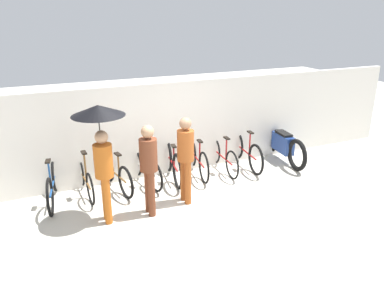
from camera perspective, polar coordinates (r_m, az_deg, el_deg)
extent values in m
plane|color=beige|center=(6.92, -0.18, -11.23)|extent=(30.00, 30.00, 0.00)
cube|color=silver|center=(8.31, -6.11, 2.00)|extent=(13.43, 0.12, 2.10)
torus|color=black|center=(8.27, -20.18, -4.33)|extent=(0.17, 0.73, 0.73)
torus|color=black|center=(7.32, -20.82, -7.58)|extent=(0.17, 0.73, 0.73)
cylinder|color=#19478C|center=(7.79, -20.48, -5.86)|extent=(0.21, 1.05, 0.04)
cylinder|color=#19478C|center=(7.52, -20.85, -4.52)|extent=(0.04, 0.04, 0.56)
cube|color=black|center=(7.41, -21.12, -2.44)|extent=(0.12, 0.21, 0.03)
cylinder|color=#19478C|center=(8.15, -20.46, -2.13)|extent=(0.04, 0.04, 0.68)
cylinder|color=#19478C|center=(8.04, -20.74, 0.14)|extent=(0.44, 0.10, 0.03)
torus|color=black|center=(8.36, -16.62, -3.99)|extent=(0.07, 0.64, 0.64)
torus|color=black|center=(7.50, -15.24, -6.63)|extent=(0.07, 0.64, 0.64)
cylinder|color=brown|center=(7.93, -15.97, -5.24)|extent=(0.08, 0.95, 0.04)
cylinder|color=brown|center=(7.65, -15.94, -3.57)|extent=(0.04, 0.04, 0.63)
cube|color=black|center=(7.53, -16.17, -1.26)|extent=(0.10, 0.20, 0.03)
cylinder|color=brown|center=(8.22, -16.87, -1.59)|extent=(0.04, 0.04, 0.75)
cylinder|color=brown|center=(8.10, -17.13, 0.88)|extent=(0.44, 0.05, 0.03)
torus|color=black|center=(8.40, -12.78, -3.39)|extent=(0.17, 0.68, 0.68)
torus|color=black|center=(7.58, -10.06, -5.79)|extent=(0.17, 0.68, 0.68)
cylinder|color=brown|center=(7.99, -11.49, -4.53)|extent=(0.20, 0.96, 0.04)
cylinder|color=brown|center=(7.75, -11.12, -3.32)|extent=(0.04, 0.04, 0.49)
cube|color=black|center=(7.65, -11.25, -1.53)|extent=(0.12, 0.21, 0.03)
cylinder|color=brown|center=(8.27, -12.97, -1.07)|extent=(0.04, 0.04, 0.73)
cylinder|color=brown|center=(8.15, -13.16, 1.33)|extent=(0.44, 0.10, 0.03)
torus|color=black|center=(8.57, -8.69, -2.65)|extent=(0.16, 0.68, 0.68)
torus|color=black|center=(7.78, -5.71, -4.89)|extent=(0.16, 0.68, 0.68)
cylinder|color=#A59E93|center=(8.17, -7.27, -3.72)|extent=(0.19, 0.95, 0.04)
cylinder|color=#A59E93|center=(7.92, -6.83, -2.22)|extent=(0.04, 0.04, 0.57)
cube|color=black|center=(7.81, -6.91, -0.17)|extent=(0.12, 0.21, 0.03)
cylinder|color=#A59E93|center=(8.44, -8.82, -0.28)|extent=(0.04, 0.04, 0.75)
cylinder|color=#A59E93|center=(8.32, -8.95, 2.16)|extent=(0.44, 0.10, 0.03)
torus|color=black|center=(8.73, -3.73, -1.70)|extent=(0.18, 0.77, 0.77)
torus|color=black|center=(7.85, -2.24, -4.19)|extent=(0.18, 0.77, 0.77)
cylinder|color=maroon|center=(8.29, -3.03, -2.87)|extent=(0.18, 0.97, 0.04)
cylinder|color=maroon|center=(8.05, -2.79, -1.88)|extent=(0.04, 0.04, 0.44)
cube|color=black|center=(7.97, -2.82, -0.30)|extent=(0.12, 0.21, 0.03)
cylinder|color=maroon|center=(8.63, -3.78, 0.08)|extent=(0.04, 0.04, 0.57)
cylinder|color=maroon|center=(8.54, -3.82, 1.89)|extent=(0.44, 0.09, 0.03)
torus|color=black|center=(9.01, -0.06, -1.19)|extent=(0.15, 0.71, 0.71)
torus|color=black|center=(8.11, 1.83, -3.64)|extent=(0.15, 0.71, 0.71)
cylinder|color=maroon|center=(8.55, 0.84, -2.35)|extent=(0.19, 1.01, 0.04)
cylinder|color=maroon|center=(8.31, 1.18, -1.23)|extent=(0.04, 0.04, 0.49)
cube|color=black|center=(8.22, 1.20, 0.45)|extent=(0.12, 0.21, 0.03)
cylinder|color=maroon|center=(8.89, -0.06, 0.87)|extent=(0.04, 0.04, 0.68)
cylinder|color=maroon|center=(8.79, -0.06, 2.97)|extent=(0.44, 0.09, 0.03)
torus|color=black|center=(9.21, 3.45, -0.92)|extent=(0.09, 0.66, 0.66)
torus|color=black|center=(8.36, 6.13, -3.20)|extent=(0.09, 0.66, 0.66)
cylinder|color=maroon|center=(8.78, 4.72, -2.00)|extent=(0.12, 1.01, 0.04)
cylinder|color=maroon|center=(8.54, 5.25, -0.81)|extent=(0.04, 0.04, 0.51)
cube|color=black|center=(8.45, 5.31, 0.91)|extent=(0.11, 0.21, 0.03)
cylinder|color=maroon|center=(9.09, 3.50, 1.32)|extent=(0.04, 0.04, 0.76)
cylinder|color=maroon|center=(8.98, 3.55, 3.62)|extent=(0.44, 0.06, 0.03)
torus|color=black|center=(9.54, 6.83, -0.07)|extent=(0.14, 0.73, 0.73)
torus|color=black|center=(8.63, 9.71, -2.37)|extent=(0.14, 0.73, 0.73)
cylinder|color=maroon|center=(9.08, 8.20, -1.16)|extent=(0.17, 1.08, 0.04)
cylinder|color=maroon|center=(8.83, 8.80, 0.04)|extent=(0.04, 0.04, 0.53)
cube|color=black|center=(8.74, 8.89, 1.78)|extent=(0.11, 0.21, 0.03)
cylinder|color=maroon|center=(9.42, 6.91, 1.99)|extent=(0.04, 0.04, 0.72)
cylinder|color=maroon|center=(9.32, 7.00, 4.08)|extent=(0.44, 0.08, 0.03)
cylinder|color=#B25619|center=(6.73, -12.76, -8.50)|extent=(0.13, 0.13, 0.86)
cylinder|color=#B25619|center=(6.89, -13.01, -7.83)|extent=(0.13, 0.13, 0.86)
cylinder|color=#B25619|center=(6.52, -13.36, -2.50)|extent=(0.32, 0.32, 0.59)
sphere|color=tan|center=(6.37, -13.66, 1.05)|extent=(0.22, 0.22, 0.22)
cylinder|color=#332D28|center=(6.51, -13.82, 1.16)|extent=(0.02, 0.02, 0.73)
cone|color=black|center=(6.39, -14.14, 5.01)|extent=(0.90, 0.90, 0.18)
cylinder|color=brown|center=(6.84, -6.17, -7.60)|extent=(0.13, 0.13, 0.87)
cylinder|color=brown|center=(7.00, -6.69, -6.99)|extent=(0.13, 0.13, 0.87)
cylinder|color=brown|center=(6.62, -6.67, -1.65)|extent=(0.32, 0.32, 0.59)
sphere|color=tan|center=(6.48, -6.82, 1.87)|extent=(0.23, 0.23, 0.23)
cylinder|color=#9E4C1E|center=(7.21, -0.63, -5.95)|extent=(0.13, 0.13, 0.87)
cylinder|color=#9E4C1E|center=(7.36, -1.28, -5.42)|extent=(0.13, 0.13, 0.87)
cylinder|color=#9E4C1E|center=(7.00, -0.99, -0.24)|extent=(0.32, 0.32, 0.59)
sphere|color=#997051|center=(6.87, -1.01, 3.15)|extent=(0.23, 0.23, 0.23)
torus|color=black|center=(10.12, 11.77, 0.90)|extent=(0.19, 0.77, 0.76)
torus|color=black|center=(9.07, 15.71, -1.63)|extent=(0.19, 0.77, 0.76)
cube|color=navy|center=(9.56, 13.67, 0.15)|extent=(0.32, 0.74, 0.44)
cube|color=black|center=(9.48, 13.79, 1.58)|extent=(0.28, 0.52, 0.06)
cylinder|color=#B2B2B7|center=(9.96, 11.99, 3.90)|extent=(0.58, 0.10, 0.03)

